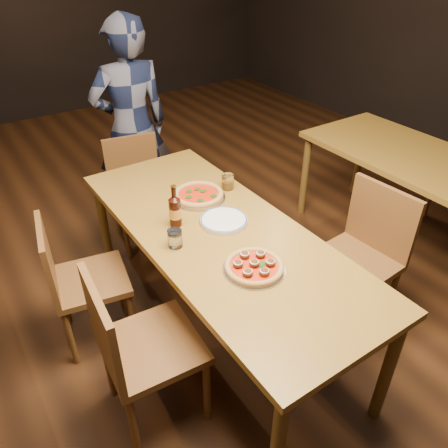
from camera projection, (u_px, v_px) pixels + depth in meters
ground at (220, 328)px, 2.76m from camera, size 9.00×9.00×0.00m
room_shell at (217, 1)px, 1.72m from camera, size 9.00×9.00×9.00m
table_main at (219, 241)px, 2.38m from camera, size 0.80×2.00×0.75m
table_right at (439, 175)px, 3.03m from camera, size 0.80×2.00×0.75m
chair_main_nw at (152, 345)px, 2.05m from camera, size 0.47×0.47×0.94m
chair_main_sw at (90, 279)px, 2.49m from camera, size 0.48×0.48×0.87m
chair_main_e at (353, 262)px, 2.56m from camera, size 0.47×0.47×0.94m
chair_end at (140, 194)px, 3.30m from camera, size 0.47×0.47×0.86m
pizza_meatball at (254, 266)px, 2.06m from camera, size 0.30×0.30×0.05m
pizza_margherita at (198, 195)px, 2.61m from camera, size 0.32×0.32×0.04m
plate_stack at (224, 221)px, 2.40m from camera, size 0.26×0.26×0.02m
beer_bottle at (175, 212)px, 2.34m from camera, size 0.07×0.07×0.24m
water_glass at (175, 238)px, 2.20m from camera, size 0.08×0.08×0.09m
amber_glass at (228, 182)px, 2.70m from camera, size 0.08×0.08×0.09m
diner at (132, 127)px, 3.37m from camera, size 0.63×0.45×1.64m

